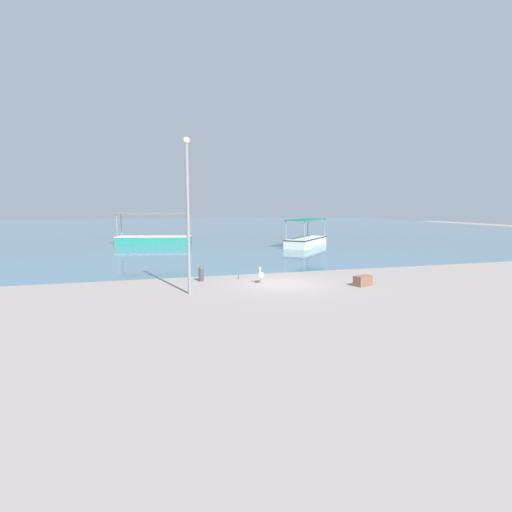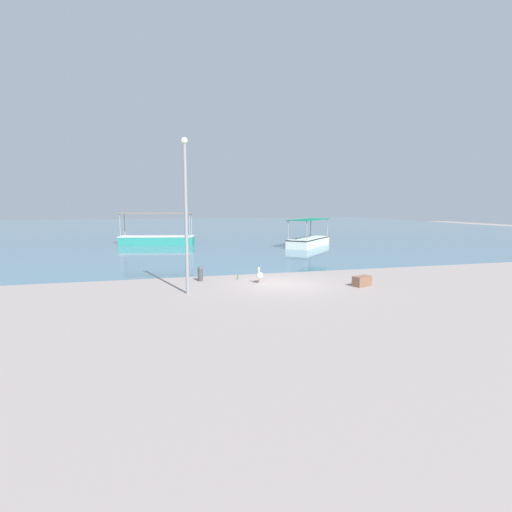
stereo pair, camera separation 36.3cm
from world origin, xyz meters
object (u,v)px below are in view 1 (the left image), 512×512
(mooring_bollard, at_px, (201,273))
(glass_bottle, at_px, (239,277))
(lamp_post, at_px, (188,209))
(cargo_crate, at_px, (363,281))
(fishing_boat_far_right, at_px, (306,240))
(fishing_boat_center, at_px, (154,239))
(pelican, at_px, (261,275))

(mooring_bollard, height_order, glass_bottle, mooring_bollard)
(lamp_post, bearing_deg, glass_bottle, 43.99)
(glass_bottle, bearing_deg, cargo_crate, -31.34)
(mooring_bollard, distance_m, glass_bottle, 1.94)
(fishing_boat_far_right, xyz_separation_m, cargo_crate, (-4.48, -17.36, -0.30))
(lamp_post, xyz_separation_m, mooring_bollard, (0.89, 2.74, -3.24))
(fishing_boat_center, distance_m, mooring_bollard, 19.41)
(fishing_boat_far_right, distance_m, glass_bottle, 17.19)
(pelican, xyz_separation_m, cargo_crate, (4.44, -2.00, -0.14))
(lamp_post, distance_m, glass_bottle, 5.26)
(fishing_boat_far_right, xyz_separation_m, mooring_bollard, (-11.67, -14.12, -0.14))
(fishing_boat_center, relative_size, cargo_crate, 8.24)
(fishing_boat_far_right, height_order, cargo_crate, fishing_boat_far_right)
(mooring_bollard, bearing_deg, cargo_crate, -24.28)
(lamp_post, distance_m, mooring_bollard, 4.34)
(fishing_boat_center, xyz_separation_m, pelican, (4.48, -20.58, -0.22))
(pelican, distance_m, mooring_bollard, 3.02)
(fishing_boat_center, height_order, lamp_post, lamp_post)
(pelican, xyz_separation_m, glass_bottle, (-0.84, 1.22, -0.27))
(fishing_boat_far_right, distance_m, pelican, 17.77)
(fishing_boat_far_right, relative_size, lamp_post, 0.91)
(fishing_boat_center, distance_m, cargo_crate, 24.27)
(fishing_boat_center, relative_size, pelican, 8.99)
(cargo_crate, xyz_separation_m, glass_bottle, (-5.27, 3.21, -0.13))
(fishing_boat_center, relative_size, glass_bottle, 26.63)
(pelican, height_order, glass_bottle, pelican)
(fishing_boat_center, xyz_separation_m, lamp_post, (0.84, -22.07, 3.05))
(fishing_boat_far_right, relative_size, cargo_crate, 6.83)
(fishing_boat_center, xyz_separation_m, glass_bottle, (3.64, -19.36, -0.49))
(fishing_boat_far_right, height_order, lamp_post, lamp_post)
(fishing_boat_center, bearing_deg, pelican, -77.72)
(mooring_bollard, xyz_separation_m, glass_bottle, (1.92, -0.03, -0.30))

